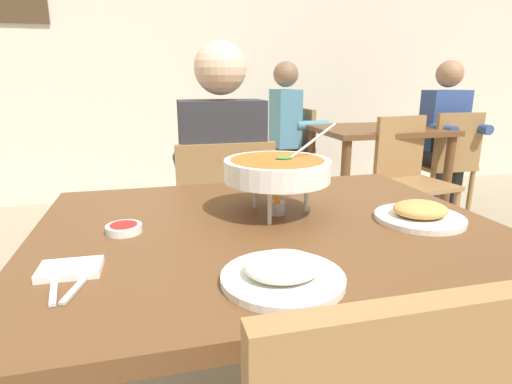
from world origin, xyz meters
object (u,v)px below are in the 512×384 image
(diner_main, at_px, (221,173))
(dining_table_far, at_px, (377,145))
(rice_plate, at_px, (283,272))
(appetizer_plate, at_px, (420,214))
(curry_bowl, at_px, (277,170))
(patron_bg_left, at_px, (289,126))
(dining_table_main, at_px, (269,262))
(chair_bg_right, at_px, (408,172))
(chair_bg_left, at_px, (293,151))
(chair_diner_main, at_px, (223,224))
(chair_bg_middle, at_px, (447,159))
(sauce_dish, at_px, (124,228))
(patron_bg_middle, at_px, (446,129))

(diner_main, xyz_separation_m, dining_table_far, (1.50, 1.22, -0.11))
(diner_main, relative_size, rice_plate, 5.46)
(diner_main, xyz_separation_m, appetizer_plate, (0.41, -0.87, 0.05))
(rice_plate, bearing_deg, dining_table_far, 56.26)
(rice_plate, distance_m, appetizer_plate, 0.53)
(curry_bowl, xyz_separation_m, patron_bg_left, (0.86, 2.46, -0.16))
(dining_table_main, xyz_separation_m, chair_bg_right, (1.48, 1.54, -0.16))
(rice_plate, relative_size, chair_bg_left, 0.27)
(dining_table_main, bearing_deg, dining_table_far, 53.44)
(appetizer_plate, relative_size, patron_bg_left, 0.18)
(chair_diner_main, height_order, chair_bg_right, same)
(curry_bowl, xyz_separation_m, dining_table_far, (1.45, 1.94, -0.27))
(rice_plate, distance_m, chair_bg_middle, 3.13)
(chair_bg_left, bearing_deg, patron_bg_left, -145.22)
(chair_bg_middle, bearing_deg, dining_table_main, -137.78)
(sauce_dish, bearing_deg, chair_bg_middle, 37.15)
(chair_diner_main, distance_m, patron_bg_middle, 2.47)
(appetizer_plate, height_order, patron_bg_middle, patron_bg_middle)
(chair_bg_right, bearing_deg, patron_bg_left, 120.01)
(diner_main, bearing_deg, patron_bg_middle, 29.32)
(sauce_dish, relative_size, chair_bg_left, 0.10)
(dining_table_far, height_order, chair_bg_right, chair_bg_right)
(curry_bowl, bearing_deg, chair_bg_middle, 41.61)
(sauce_dish, xyz_separation_m, dining_table_far, (1.87, 1.99, -0.15))
(chair_bg_middle, bearing_deg, curry_bowl, -138.39)
(rice_plate, height_order, appetizer_plate, same)
(diner_main, xyz_separation_m, sauce_dish, (-0.38, -0.77, 0.04))
(curry_bowl, xyz_separation_m, patron_bg_middle, (2.08, 1.91, -0.16))
(appetizer_plate, bearing_deg, diner_main, 115.06)
(sauce_dish, distance_m, chair_bg_left, 2.90)
(rice_plate, bearing_deg, sauce_dish, 131.56)
(chair_bg_left, relative_size, patron_bg_left, 0.69)
(dining_table_main, distance_m, appetizer_plate, 0.44)
(dining_table_main, distance_m, curry_bowl, 0.26)
(appetizer_plate, bearing_deg, chair_bg_left, 78.04)
(rice_plate, bearing_deg, patron_bg_left, 71.21)
(dining_table_main, height_order, dining_table_far, same)
(curry_bowl, distance_m, chair_bg_left, 2.70)
(sauce_dish, distance_m, patron_bg_left, 2.82)
(sauce_dish, bearing_deg, chair_bg_left, 62.19)
(patron_bg_left, bearing_deg, appetizer_plate, -100.83)
(curry_bowl, bearing_deg, sauce_dish, -173.26)
(chair_diner_main, distance_m, rice_plate, 1.13)
(dining_table_main, xyz_separation_m, sauce_dish, (-0.38, 0.03, 0.12))
(appetizer_plate, distance_m, sauce_dish, 0.79)
(appetizer_plate, xyz_separation_m, patron_bg_left, (0.50, 2.61, -0.05))
(chair_bg_middle, bearing_deg, rice_plate, -134.21)
(appetizer_plate, height_order, patron_bg_left, patron_bg_left)
(diner_main, xyz_separation_m, patron_bg_middle, (2.13, 1.19, 0.00))
(appetizer_plate, xyz_separation_m, dining_table_far, (1.09, 2.09, -0.16))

